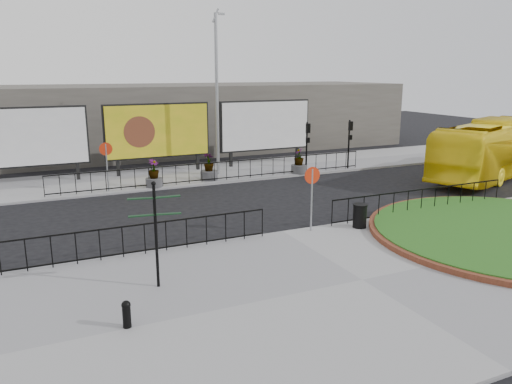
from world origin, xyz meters
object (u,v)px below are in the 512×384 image
lamp_post (217,93)px  litter_bin (360,216)px  billboard_mid (158,131)px  fingerpost_sign (155,224)px  planter_a (154,176)px  bollard (126,313)px  planter_b (209,170)px  bus (492,149)px  planter_c (299,164)px

lamp_post → litter_bin: size_ratio=9.89×
billboard_mid → fingerpost_sign: billboard_mid is taller
litter_bin → planter_a: bearing=118.7°
billboard_mid → lamp_post: 4.23m
bollard → litter_bin: bearing=23.0°
bollard → planter_a: planter_a is taller
billboard_mid → planter_a: size_ratio=4.27×
litter_bin → planter_b: planter_b is taller
billboard_mid → lamp_post: bearing=-33.3°
lamp_post → fingerpost_sign: bearing=-116.7°
bollard → bus: size_ratio=0.06×
lamp_post → billboard_mid: bearing=146.7°
billboard_mid → litter_bin: size_ratio=6.64×
billboard_mid → bus: bearing=-26.5°
bus → planter_b: bus is taller
lamp_post → planter_c: bearing=-19.6°
bollard → bus: bearing=22.2°
bollard → litter_bin: 10.51m
fingerpost_sign → planter_a: fingerpost_sign is taller
billboard_mid → planter_b: billboard_mid is taller
litter_bin → planter_b: (-2.40, 10.70, 0.09)m
billboard_mid → planter_c: 8.52m
litter_bin → planter_c: size_ratio=0.63×
fingerpost_sign → lamp_post: bearing=76.1°
fingerpost_sign → bollard: (-1.24, -1.97, -1.47)m
planter_a → fingerpost_sign: bearing=-102.9°
lamp_post → planter_c: lamp_post is taller
billboard_mid → planter_a: bearing=-108.2°
fingerpost_sign → planter_b: 14.24m
planter_b → planter_c: planter_b is taller
fingerpost_sign → bus: (21.41, 7.26, -0.31)m
planter_b → lamp_post: bearing=49.2°
billboard_mid → bollard: 18.78m
planter_a → planter_b: 3.24m
billboard_mid → planter_a: 4.22m
billboard_mid → litter_bin: billboard_mid is taller
planter_b → planter_c: 5.49m
litter_bin → planter_b: 10.97m
billboard_mid → planter_b: (2.03, -3.10, -1.92)m
billboard_mid → lamp_post: (3.01, -1.97, 2.23)m
billboard_mid → fingerpost_sign: bearing=-104.1°
fingerpost_sign → planter_c: size_ratio=2.04×
lamp_post → planter_a: bearing=-159.1°
planter_c → planter_a: bearing=180.0°
billboard_mid → lamp_post: size_ratio=0.67×
bus → planter_c: bus is taller
fingerpost_sign → planter_c: 16.94m
lamp_post → bus: bearing=-25.0°
lamp_post → fingerpost_sign: 15.89m
bus → planter_b: bearing=47.9°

